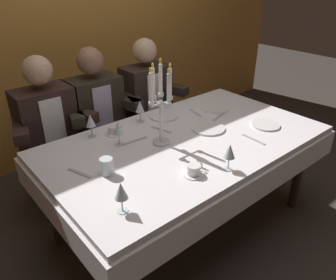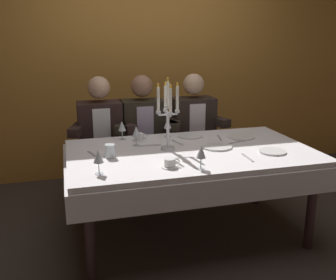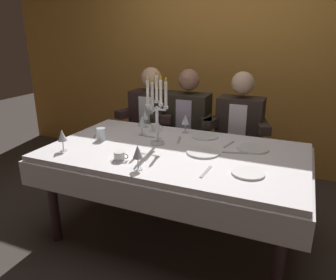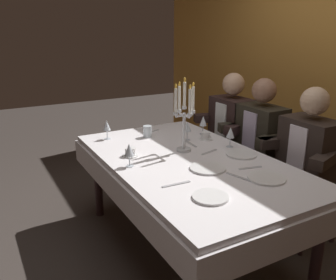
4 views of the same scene
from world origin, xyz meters
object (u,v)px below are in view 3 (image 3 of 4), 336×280
dinner_plate_0 (205,136)px  candelabra (157,111)px  wine_glass_4 (62,136)px  water_tumbler_0 (101,134)px  dinner_plate_3 (248,173)px  seated_diner_1 (188,119)px  dinner_plate_1 (253,148)px  seated_diner_2 (240,125)px  wine_glass_0 (145,115)px  dining_table (174,164)px  wine_glass_1 (138,153)px  coffee_cup_0 (156,128)px  wine_glass_2 (142,122)px  dinner_plate_2 (203,152)px  coffee_cup_1 (120,157)px  seated_diner_0 (152,115)px  wine_glass_3 (185,120)px

dinner_plate_0 → candelabra: bearing=-131.7°
wine_glass_4 → water_tumbler_0: size_ratio=1.64×
dinner_plate_3 → seated_diner_1: (-0.79, 1.11, -0.01)m
dinner_plate_1 → seated_diner_2: size_ratio=0.19×
water_tumbler_0 → seated_diner_2: seated_diner_2 is taller
wine_glass_0 → seated_diner_1: bearing=58.9°
dining_table → dinner_plate_3: size_ratio=9.36×
dinner_plate_1 → seated_diner_2: (-0.22, 0.65, -0.01)m
dining_table → wine_glass_1: 0.50m
coffee_cup_0 → seated_diner_2: 0.83m
seated_diner_2 → candelabra: bearing=-120.6°
dinner_plate_3 → wine_glass_2: size_ratio=1.26×
candelabra → dinner_plate_2: (0.39, -0.05, -0.26)m
candelabra → wine_glass_1: size_ratio=3.44×
seated_diner_2 → dinner_plate_0: bearing=-111.7°
dinner_plate_0 → coffee_cup_1: coffee_cup_1 is taller
dinner_plate_0 → coffee_cup_1: bearing=-117.7°
wine_glass_2 → seated_diner_2: size_ratio=0.13×
candelabra → seated_diner_0: size_ratio=0.45×
wine_glass_1 → coffee_cup_1: bearing=155.3°
dining_table → seated_diner_0: bearing=124.9°
wine_glass_4 → seated_diner_2: bearing=49.3°
dinner_plate_0 → wine_glass_3: wine_glass_3 is taller
wine_glass_4 → seated_diner_1: seated_diner_1 is taller
wine_glass_0 → wine_glass_3: (0.40, -0.01, 0.00)m
dinner_plate_1 → wine_glass_4: 1.42m
candelabra → water_tumbler_0: 0.52m
candelabra → seated_diner_1: bearing=92.5°
dinner_plate_2 → seated_diner_0: seated_diner_0 is taller
candelabra → seated_diner_2: candelabra is taller
water_tumbler_0 → dinner_plate_1: bearing=12.5°
wine_glass_4 → coffee_cup_1: 0.49m
wine_glass_3 → seated_diner_1: bearing=106.3°
seated_diner_0 → seated_diner_1: same height
dinner_plate_2 → wine_glass_0: wine_glass_0 is taller
wine_glass_4 → seated_diner_1: bearing=66.4°
wine_glass_1 → wine_glass_4: size_ratio=1.00×
dining_table → water_tumbler_0: (-0.63, -0.02, 0.17)m
dinner_plate_1 → wine_glass_2: 0.94m
dinner_plate_3 → wine_glass_1: (-0.66, -0.21, 0.11)m
dinner_plate_1 → water_tumbler_0: (-1.17, -0.26, 0.04)m
dinner_plate_2 → wine_glass_1: (-0.30, -0.44, 0.11)m
seated_diner_1 → seated_diner_2: bearing=0.0°
dining_table → wine_glass_3: size_ratio=11.83×
dinner_plate_1 → dining_table: bearing=-156.2°
wine_glass_0 → wine_glass_1: (0.40, -0.88, 0.00)m
wine_glass_4 → seated_diner_0: bearing=84.0°
dining_table → dinner_plate_3: 0.64m
water_tumbler_0 → seated_diner_0: seated_diner_0 is taller
wine_glass_2 → seated_diner_2: seated_diner_2 is taller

